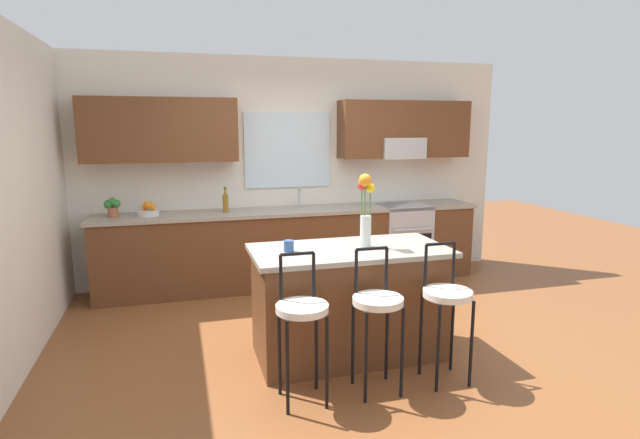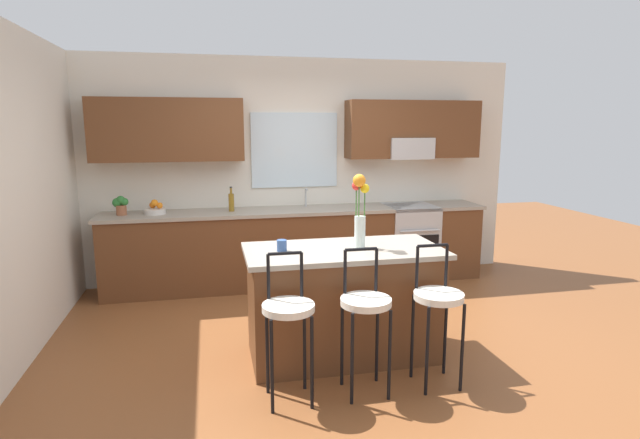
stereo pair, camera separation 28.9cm
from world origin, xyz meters
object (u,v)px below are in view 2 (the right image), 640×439
bar_stool_far (438,302)px  mug_ceramic (282,245)px  bar_stool_near (288,314)px  fruit_bowl_oranges (155,210)px  bottle_olive_oil (231,202)px  bar_stool_middle (366,308)px  flower_vase (360,209)px  kitchen_island (343,302)px  potted_plant_small (120,205)px  oven_range (409,241)px

bar_stool_far → mug_ceramic: bar_stool_far is taller
bar_stool_near → fruit_bowl_oranges: 2.88m
bottle_olive_oil → bar_stool_middle: bearing=-73.0°
flower_vase → fruit_bowl_oranges: (-1.79, 2.02, -0.27)m
kitchen_island → bar_stool_near: 0.84m
flower_vase → mug_ceramic: (-0.63, 0.02, -0.27)m
bar_stool_near → flower_vase: size_ratio=1.73×
bar_stool_near → kitchen_island: bearing=48.1°
bar_stool_far → mug_ceramic: bearing=149.0°
bar_stool_near → flower_vase: bearing=42.0°
bar_stool_near → bottle_olive_oil: (-0.25, 2.63, 0.40)m
bar_stool_near → bottle_olive_oil: size_ratio=3.64×
kitchen_island → bar_stool_far: size_ratio=1.53×
potted_plant_small → bar_stool_middle: bearing=-52.6°
oven_range → bar_stool_middle: bearing=-118.1°
oven_range → kitchen_island: (-1.39, -1.99, 0.00)m
flower_vase → bottle_olive_oil: size_ratio=2.10×
oven_range → fruit_bowl_oranges: size_ratio=3.83×
kitchen_island → bar_stool_middle: bar_stool_middle is taller
bar_stool_middle → bottle_olive_oil: bottle_olive_oil is taller
kitchen_island → bar_stool_near: bearing=-131.9°
bar_stool_far → bottle_olive_oil: (-1.35, 2.63, 0.40)m
fruit_bowl_oranges → flower_vase: bearing=-48.5°
mug_ceramic → fruit_bowl_oranges: size_ratio=0.38×
mug_ceramic → flower_vase: bearing=-1.5°
bar_stool_far → bottle_olive_oil: size_ratio=3.64×
kitchen_island → bar_stool_near: (-0.55, -0.61, 0.17)m
oven_range → bar_stool_middle: size_ratio=0.88×
bar_stool_near → mug_ceramic: (0.05, 0.63, 0.33)m
bar_stool_middle → mug_ceramic: size_ratio=11.58×
kitchen_island → fruit_bowl_oranges: (-1.65, 2.02, 0.51)m
kitchen_island → bar_stool_near: bar_stool_near is taller
mug_ceramic → potted_plant_small: potted_plant_small is taller
potted_plant_small → flower_vase: bearing=-43.2°
fruit_bowl_oranges → bottle_olive_oil: (0.85, -0.00, 0.06)m
kitchen_island → bottle_olive_oil: (-0.80, 2.02, 0.57)m
bottle_olive_oil → potted_plant_small: bottle_olive_oil is taller
bar_stool_near → mug_ceramic: bar_stool_near is taller
kitchen_island → fruit_bowl_oranges: size_ratio=6.64×
bar_stool_far → potted_plant_small: 3.70m
bottle_olive_oil → bar_stool_far: bearing=-62.8°
oven_range → potted_plant_small: 3.45m
bar_stool_near → bar_stool_middle: same height
bar_stool_far → fruit_bowl_oranges: fruit_bowl_oranges is taller
oven_range → mug_ceramic: mug_ceramic is taller
bar_stool_middle → mug_ceramic: bar_stool_middle is taller
bar_stool_near → bottle_olive_oil: 2.67m
fruit_bowl_oranges → bar_stool_middle: bearing=-57.9°
bar_stool_middle → mug_ceramic: bearing=128.4°
flower_vase → bottle_olive_oil: flower_vase is taller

